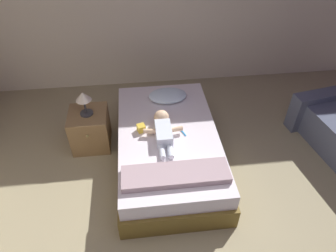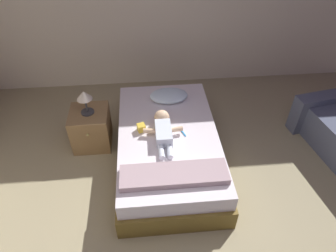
{
  "view_description": "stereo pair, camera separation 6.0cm",
  "coord_description": "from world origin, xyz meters",
  "px_view_note": "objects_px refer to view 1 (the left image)",
  "views": [
    {
      "loc": [
        -0.47,
        -1.45,
        2.85
      ],
      "look_at": [
        -0.17,
        1.14,
        0.57
      ],
      "focal_mm": 32.65,
      "sensor_mm": 36.0,
      "label": 1
    },
    {
      "loc": [
        -0.41,
        -1.45,
        2.85
      ],
      "look_at": [
        -0.17,
        1.14,
        0.57
      ],
      "focal_mm": 32.65,
      "sensor_mm": 36.0,
      "label": 2
    }
  ],
  "objects_px": {
    "bed": "(168,147)",
    "toothbrush": "(183,131)",
    "baby": "(163,129)",
    "nightstand": "(90,129)",
    "toy_block": "(141,128)",
    "pillow": "(168,96)",
    "lamp": "(83,99)"
  },
  "relations": [
    {
      "from": "baby",
      "to": "toy_block",
      "type": "distance_m",
      "value": 0.26
    },
    {
      "from": "nightstand",
      "to": "baby",
      "type": "bearing_deg",
      "value": -25.08
    },
    {
      "from": "bed",
      "to": "baby",
      "type": "relative_size",
      "value": 2.96
    },
    {
      "from": "bed",
      "to": "toy_block",
      "type": "bearing_deg",
      "value": 168.21
    },
    {
      "from": "nightstand",
      "to": "toy_block",
      "type": "xyz_separation_m",
      "value": [
        0.65,
        -0.34,
        0.26
      ]
    },
    {
      "from": "toothbrush",
      "to": "lamp",
      "type": "distance_m",
      "value": 1.22
    },
    {
      "from": "nightstand",
      "to": "toy_block",
      "type": "height_order",
      "value": "toy_block"
    },
    {
      "from": "baby",
      "to": "toothbrush",
      "type": "relative_size",
      "value": 4.66
    },
    {
      "from": "baby",
      "to": "lamp",
      "type": "bearing_deg",
      "value": 154.92
    },
    {
      "from": "baby",
      "to": "lamp",
      "type": "relative_size",
      "value": 2.17
    },
    {
      "from": "lamp",
      "to": "bed",
      "type": "bearing_deg",
      "value": -23.22
    },
    {
      "from": "lamp",
      "to": "toy_block",
      "type": "bearing_deg",
      "value": -28.04
    },
    {
      "from": "baby",
      "to": "nightstand",
      "type": "bearing_deg",
      "value": 154.92
    },
    {
      "from": "nightstand",
      "to": "bed",
      "type": "bearing_deg",
      "value": -23.22
    },
    {
      "from": "baby",
      "to": "toothbrush",
      "type": "bearing_deg",
      "value": 0.34
    },
    {
      "from": "toy_block",
      "to": "lamp",
      "type": "bearing_deg",
      "value": 151.96
    },
    {
      "from": "nightstand",
      "to": "toy_block",
      "type": "bearing_deg",
      "value": -28.03
    },
    {
      "from": "toothbrush",
      "to": "toy_block",
      "type": "relative_size",
      "value": 1.37
    },
    {
      "from": "toothbrush",
      "to": "toy_block",
      "type": "bearing_deg",
      "value": 171.34
    },
    {
      "from": "bed",
      "to": "toothbrush",
      "type": "distance_m",
      "value": 0.3
    },
    {
      "from": "pillow",
      "to": "toy_block",
      "type": "xyz_separation_m",
      "value": [
        -0.37,
        -0.58,
        -0.02
      ]
    },
    {
      "from": "bed",
      "to": "lamp",
      "type": "bearing_deg",
      "value": 156.78
    },
    {
      "from": "toothbrush",
      "to": "lamp",
      "type": "xyz_separation_m",
      "value": [
        -1.12,
        0.42,
        0.26
      ]
    },
    {
      "from": "pillow",
      "to": "toothbrush",
      "type": "xyz_separation_m",
      "value": [
        0.1,
        -0.65,
        -0.05
      ]
    },
    {
      "from": "bed",
      "to": "toothbrush",
      "type": "bearing_deg",
      "value": -2.94
    },
    {
      "from": "pillow",
      "to": "baby",
      "type": "bearing_deg",
      "value": -101.13
    },
    {
      "from": "toy_block",
      "to": "baby",
      "type": "bearing_deg",
      "value": -16.62
    },
    {
      "from": "lamp",
      "to": "nightstand",
      "type": "bearing_deg",
      "value": -90.0
    },
    {
      "from": "bed",
      "to": "nightstand",
      "type": "relative_size",
      "value": 4.01
    },
    {
      "from": "bed",
      "to": "pillow",
      "type": "distance_m",
      "value": 0.71
    },
    {
      "from": "baby",
      "to": "nightstand",
      "type": "relative_size",
      "value": 1.36
    },
    {
      "from": "pillow",
      "to": "toothbrush",
      "type": "distance_m",
      "value": 0.66
    }
  ]
}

